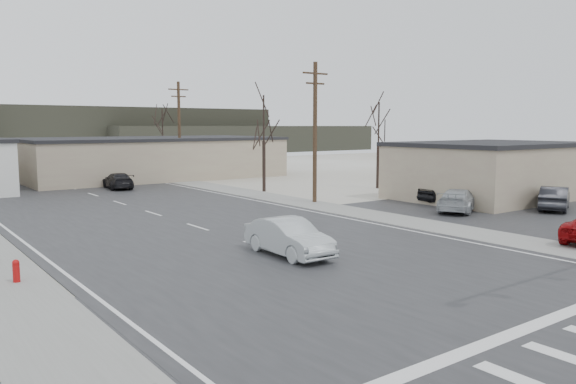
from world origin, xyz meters
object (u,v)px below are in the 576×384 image
object	(u,v)px
car_far_a	(118,181)
car_parked_silver	(458,200)
sedan_crossing	(289,237)
car_parked_dark_a	(446,192)
car_parked_dark_b	(554,198)
fire_hydrant	(16,271)

from	to	relation	value
car_far_a	car_parked_silver	bearing A→B (deg)	123.46
sedan_crossing	car_parked_dark_a	bearing A→B (deg)	20.89
car_parked_silver	car_parked_dark_b	bearing A→B (deg)	-147.81
fire_hydrant	car_parked_dark_a	size ratio (longest dim) A/B	0.19
fire_hydrant	car_parked_silver	size ratio (longest dim) A/B	0.17
car_far_a	car_parked_dark_b	xyz separation A→B (m)	(18.64, -29.34, 0.07)
car_far_a	car_parked_silver	distance (m)	29.07
car_far_a	fire_hydrant	bearing A→B (deg)	70.55
fire_hydrant	car_parked_silver	world-z (taller)	car_parked_silver
car_parked_dark_a	car_parked_dark_b	xyz separation A→B (m)	(2.80, -6.48, 0.01)
fire_hydrant	car_far_a	world-z (taller)	car_far_a
car_far_a	car_parked_dark_a	bearing A→B (deg)	131.53
car_parked_dark_a	car_far_a	bearing A→B (deg)	38.66
car_parked_dark_a	car_parked_dark_b	size ratio (longest dim) A/B	0.96
car_far_a	car_parked_silver	xyz separation A→B (m)	(13.04, -25.98, 0.02)
fire_hydrant	car_parked_dark_b	size ratio (longest dim) A/B	0.18
fire_hydrant	car_far_a	distance (m)	30.19
car_parked_dark_b	car_parked_silver	world-z (taller)	car_parked_dark_b
car_parked_dark_b	fire_hydrant	bearing A→B (deg)	61.00
sedan_crossing	car_parked_silver	world-z (taller)	sedan_crossing
fire_hydrant	sedan_crossing	bearing A→B (deg)	-12.91
sedan_crossing	car_parked_dark_b	bearing A→B (deg)	2.04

